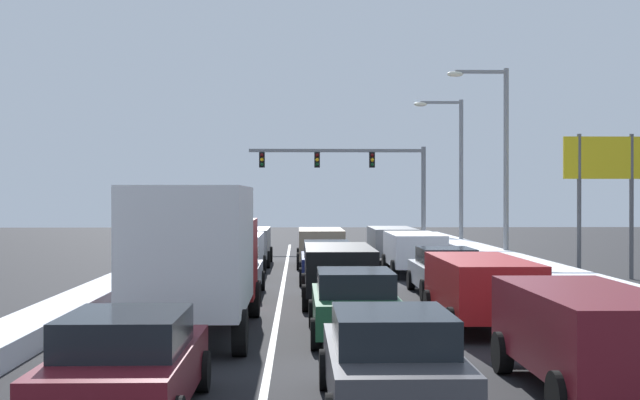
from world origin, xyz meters
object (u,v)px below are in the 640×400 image
(suv_gray_left_lane_fifth, at_px, (248,243))
(sedan_charcoal_center_lane_nearest, at_px, (391,362))
(sedan_maroon_left_lane_nearest, at_px, (127,364))
(suv_maroon_right_lane_nearest, at_px, (588,331))
(sedan_green_center_lane_second, at_px, (355,303))
(street_lamp_right_near, at_px, (498,150))
(suv_gray_right_lane_fifth, at_px, (392,242))
(box_truck_left_lane_second, at_px, (197,252))
(suv_red_right_lane_second, at_px, (481,286))
(roadside_sign_right, at_px, (605,173))
(suv_tan_center_lane_fifth, at_px, (321,244))
(sedan_navy_center_lane_fourth, at_px, (326,261))
(suv_white_right_lane_fourth, at_px, (414,250))
(sedan_silver_left_lane_third, at_px, (231,272))
(suv_black_center_lane_third, at_px, (339,269))
(sedan_silver_right_lane_third, at_px, (445,271))
(traffic_light_gantry, at_px, (362,170))
(street_lamp_right_mid, at_px, (455,162))
(suv_white_left_lane_fourth, at_px, (236,251))

(suv_gray_left_lane_fifth, bearing_deg, sedan_charcoal_center_lane_nearest, -82.20)
(sedan_charcoal_center_lane_nearest, distance_m, sedan_maroon_left_lane_nearest, 3.78)
(suv_maroon_right_lane_nearest, relative_size, suv_gray_left_lane_fifth, 1.00)
(sedan_green_center_lane_second, height_order, street_lamp_right_near, street_lamp_right_near)
(suv_gray_right_lane_fifth, bearing_deg, box_truck_left_lane_second, -107.92)
(suv_red_right_lane_second, xyz_separation_m, roadside_sign_right, (7.29, 11.87, 3.00))
(suv_tan_center_lane_fifth, height_order, street_lamp_right_near, street_lamp_right_near)
(sedan_navy_center_lane_fourth, height_order, suv_tan_center_lane_fifth, suv_tan_center_lane_fifth)
(suv_white_right_lane_fourth, height_order, sedan_green_center_lane_second, suv_white_right_lane_fourth)
(sedan_navy_center_lane_fourth, distance_m, suv_tan_center_lane_fifth, 6.91)
(sedan_maroon_left_lane_nearest, bearing_deg, sedan_navy_center_lane_fourth, 79.71)
(suv_maroon_right_lane_nearest, distance_m, box_truck_left_lane_second, 9.08)
(suv_gray_right_lane_fifth, relative_size, sedan_charcoal_center_lane_nearest, 1.09)
(sedan_green_center_lane_second, bearing_deg, sedan_maroon_left_lane_nearest, -118.52)
(suv_maroon_right_lane_nearest, distance_m, sedan_silver_left_lane_third, 15.05)
(suv_black_center_lane_third, xyz_separation_m, sedan_navy_center_lane_fourth, (-0.15, 6.26, -0.25))
(sedan_silver_right_lane_third, xyz_separation_m, street_lamp_right_near, (3.88, 9.39, 4.36))
(suv_red_right_lane_second, height_order, suv_white_right_lane_fourth, same)
(sedan_navy_center_lane_fourth, relative_size, roadside_sign_right, 0.82)
(sedan_navy_center_lane_fourth, relative_size, sedan_maroon_left_lane_nearest, 1.00)
(sedan_maroon_left_lane_nearest, bearing_deg, suv_red_right_lane_second, 49.79)
(sedan_charcoal_center_lane_nearest, bearing_deg, box_truck_left_lane_second, 117.42)
(suv_maroon_right_lane_nearest, height_order, sedan_maroon_left_lane_nearest, suv_maroon_right_lane_nearest)
(sedan_silver_right_lane_third, bearing_deg, sedan_silver_left_lane_third, -178.69)
(sedan_silver_right_lane_third, bearing_deg, box_truck_left_lane_second, -131.85)
(traffic_light_gantry, bearing_deg, suv_maroon_right_lane_nearest, -89.04)
(street_lamp_right_near, bearing_deg, suv_red_right_lane_second, -104.58)
(sedan_charcoal_center_lane_nearest, xyz_separation_m, sedan_green_center_lane_second, (-0.09, 6.68, 0.00))
(street_lamp_right_near, bearing_deg, sedan_silver_left_lane_third, -138.19)
(suv_gray_left_lane_fifth, relative_size, street_lamp_right_near, 0.57)
(suv_white_right_lane_fourth, distance_m, suv_gray_left_lane_fifth, 8.65)
(sedan_silver_right_lane_third, bearing_deg, suv_black_center_lane_third, -150.06)
(box_truck_left_lane_second, bearing_deg, traffic_light_gantry, 79.52)
(sedan_green_center_lane_second, height_order, suv_black_center_lane_third, suv_black_center_lane_third)
(street_lamp_right_near, bearing_deg, sedan_silver_right_lane_third, -112.48)
(sedan_maroon_left_lane_nearest, height_order, suv_gray_left_lane_fifth, suv_gray_left_lane_fifth)
(traffic_light_gantry, height_order, street_lamp_right_mid, street_lamp_right_mid)
(sedan_silver_right_lane_third, relative_size, sedan_green_center_lane_second, 1.00)
(suv_white_left_lane_fourth, height_order, suv_gray_left_lane_fifth, same)
(suv_black_center_lane_third, relative_size, street_lamp_right_near, 0.57)
(suv_white_right_lane_fourth, distance_m, sedan_maroon_left_lane_nearest, 22.74)
(sedan_maroon_left_lane_nearest, bearing_deg, suv_maroon_right_lane_nearest, 9.66)
(suv_maroon_right_lane_nearest, bearing_deg, box_truck_left_lane_second, 139.40)
(suv_white_right_lane_fourth, xyz_separation_m, suv_white_left_lane_fourth, (-6.98, -0.76, 0.00))
(roadside_sign_right, bearing_deg, sedan_green_center_lane_second, -128.37)
(suv_white_right_lane_fourth, relative_size, suv_white_left_lane_fourth, 1.00)
(suv_gray_right_lane_fifth, distance_m, sedan_green_center_lane_second, 21.04)
(box_truck_left_lane_second, distance_m, street_lamp_right_near, 20.52)
(suv_black_center_lane_third, distance_m, suv_tan_center_lane_fifth, 13.16)
(sedan_green_center_lane_second, bearing_deg, suv_tan_center_lane_fifth, 90.74)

